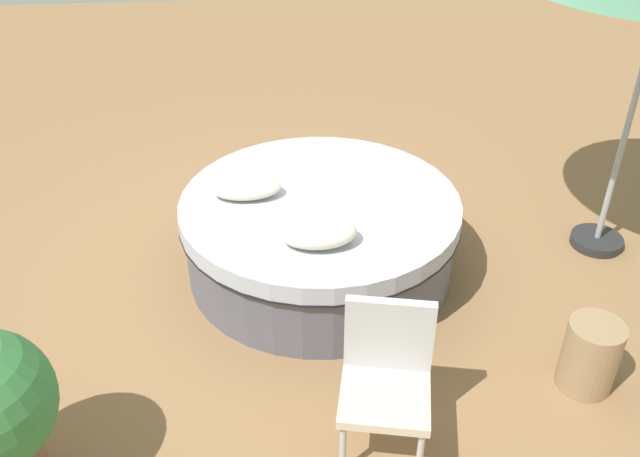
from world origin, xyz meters
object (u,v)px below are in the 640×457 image
object	(u,v)px
patio_chair	(387,370)
round_bed	(320,235)
side_table	(590,356)
throw_pillow_0	(246,188)
throw_pillow_1	(318,232)

from	to	relation	value
patio_chair	round_bed	bearing A→B (deg)	-70.18
patio_chair	side_table	size ratio (longest dim) A/B	1.89
round_bed	throw_pillow_0	bearing A→B (deg)	169.73
throw_pillow_1	throw_pillow_0	bearing A→B (deg)	126.74
throw_pillow_0	patio_chair	bearing A→B (deg)	-66.07
throw_pillow_0	round_bed	bearing A→B (deg)	-10.27
side_table	throw_pillow_0	bearing A→B (deg)	145.59
throw_pillow_0	side_table	world-z (taller)	throw_pillow_0
round_bed	patio_chair	distance (m)	1.77
throw_pillow_1	round_bed	bearing A→B (deg)	83.93
patio_chair	throw_pillow_0	bearing A→B (deg)	-54.29
throw_pillow_1	side_table	world-z (taller)	throw_pillow_1
throw_pillow_0	throw_pillow_1	world-z (taller)	throw_pillow_1
throw_pillow_0	throw_pillow_1	distance (m)	0.85
round_bed	throw_pillow_1	size ratio (longest dim) A/B	4.02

